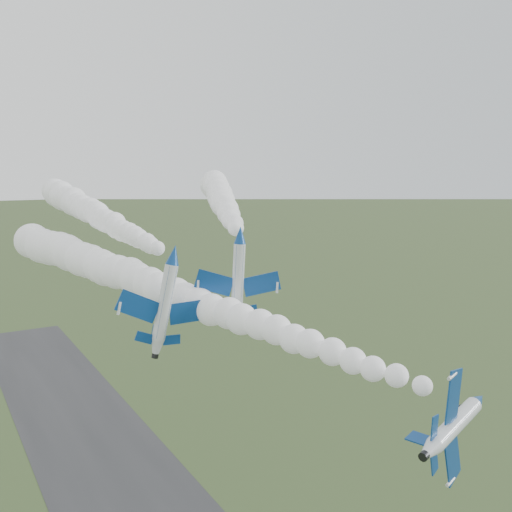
# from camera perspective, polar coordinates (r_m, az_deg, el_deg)

# --- Properties ---
(jet_lead) EXTENTS (4.69, 10.96, 9.22)m
(jet_lead) POSITION_cam_1_polar(r_m,az_deg,el_deg) (51.59, 21.44, -13.27)
(jet_lead) COLOR silver
(smoke_trail_jet_lead) EXTENTS (28.93, 74.01, 5.84)m
(smoke_trail_jet_lead) POSITION_cam_1_polar(r_m,az_deg,el_deg) (73.78, -8.83, -3.45)
(smoke_trail_jet_lead) COLOR white
(jet_pair_left) EXTENTS (10.76, 13.15, 3.78)m
(jet_pair_left) POSITION_cam_1_polar(r_m,az_deg,el_deg) (64.77, -8.19, 0.13)
(jet_pair_left) COLOR silver
(smoke_trail_jet_pair_left) EXTENTS (10.42, 73.16, 5.70)m
(smoke_trail_jet_pair_left) POSITION_cam_1_polar(r_m,az_deg,el_deg) (102.25, -16.08, 4.20)
(smoke_trail_jet_pair_left) COLOR white
(jet_pair_right) EXTENTS (10.38, 11.87, 3.10)m
(jet_pair_right) POSITION_cam_1_polar(r_m,az_deg,el_deg) (68.85, -1.58, 2.14)
(jet_pair_right) COLOR silver
(smoke_trail_jet_pair_right) EXTENTS (32.30, 63.60, 5.96)m
(smoke_trail_jet_pair_right) POSITION_cam_1_polar(r_m,az_deg,el_deg) (104.43, -3.42, 5.61)
(smoke_trail_jet_pair_right) COLOR white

